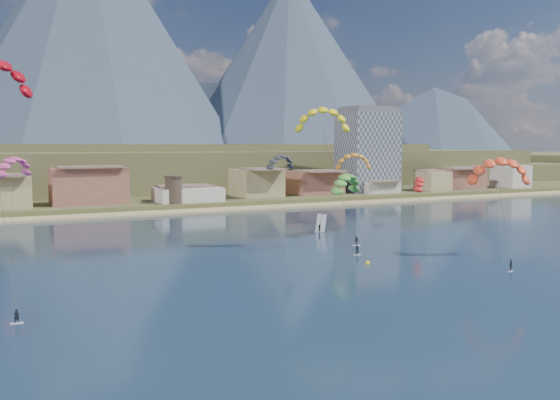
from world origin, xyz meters
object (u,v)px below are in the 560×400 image
object	(u,v)px
watchtower	(174,189)
kitesurfer_yellow	(323,116)
apartment_tower	(368,150)
buoy	(368,263)
windsurfer	(320,226)
kitesurfer_green	(346,181)
kitesurfer_orange	(500,167)

from	to	relation	value
watchtower	kitesurfer_yellow	size ratio (longest dim) A/B	0.31
apartment_tower	buoy	size ratio (longest dim) A/B	40.79
apartment_tower	buoy	bearing A→B (deg)	-124.60
apartment_tower	watchtower	bearing A→B (deg)	-170.07
windsurfer	apartment_tower	bearing A→B (deg)	49.12
watchtower	windsurfer	bearing A→B (deg)	-74.59
kitesurfer_green	apartment_tower	bearing A→B (deg)	52.74
kitesurfer_orange	kitesurfer_yellow	bearing A→B (deg)	139.23
windsurfer	kitesurfer_yellow	bearing A→B (deg)	-119.35
windsurfer	kitesurfer_orange	bearing A→B (deg)	-71.46
kitesurfer_yellow	kitesurfer_green	bearing A→B (deg)	42.14
kitesurfer_yellow	kitesurfer_orange	size ratio (longest dim) A/B	1.34
windsurfer	buoy	bearing A→B (deg)	-108.09
apartment_tower	buoy	world-z (taller)	apartment_tower
kitesurfer_green	windsurfer	size ratio (longest dim) A/B	4.19
watchtower	kitesurfer_orange	bearing A→B (deg)	-73.33
windsurfer	buoy	world-z (taller)	windsurfer
kitesurfer_orange	kitesurfer_green	world-z (taller)	kitesurfer_orange
watchtower	kitesurfer_yellow	xyz separation A→B (m)	(5.72, -78.47, 18.69)
apartment_tower	kitesurfer_orange	bearing A→B (deg)	-113.97
kitesurfer_orange	kitesurfer_green	distance (m)	34.25
apartment_tower	kitesurfer_yellow	xyz separation A→B (m)	(-74.28, -92.47, 7.24)
apartment_tower	kitesurfer_green	distance (m)	102.02
apartment_tower	kitesurfer_orange	world-z (taller)	apartment_tower
buoy	kitesurfer_green	bearing A→B (deg)	64.16
kitesurfer_yellow	windsurfer	size ratio (longest dim) A/B	6.89
watchtower	windsurfer	xyz separation A→B (m)	(16.40, -59.48, -5.09)
kitesurfer_yellow	windsurfer	xyz separation A→B (m)	(10.68, 18.99, -23.78)
watchtower	windsurfer	distance (m)	61.91
watchtower	kitesurfer_yellow	world-z (taller)	kitesurfer_yellow
kitesurfer_orange	windsurfer	xyz separation A→B (m)	(-13.30, 39.66, -14.60)
kitesurfer_green	buoy	xyz separation A→B (m)	(-13.52, -27.93, -11.85)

